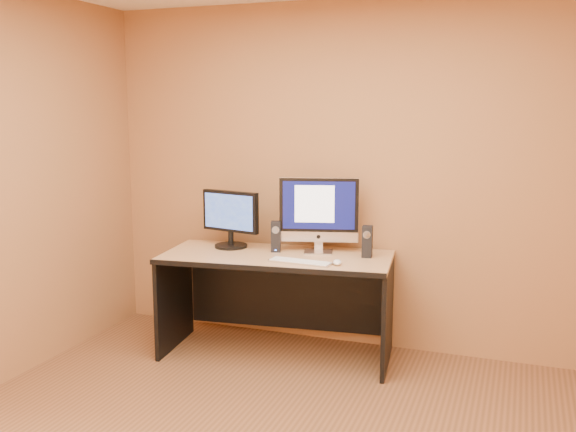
{
  "coord_description": "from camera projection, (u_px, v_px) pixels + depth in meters",
  "views": [
    {
      "loc": [
        1.18,
        -2.68,
        1.82
      ],
      "look_at": [
        -0.35,
        1.44,
        1.07
      ],
      "focal_mm": 40.0,
      "sensor_mm": 36.0,
      "label": 1
    }
  ],
  "objects": [
    {
      "name": "walls",
      "position": [
        250.0,
        221.0,
        2.96
      ],
      "size": [
        4.0,
        4.0,
        2.6
      ],
      "primitive_type": null,
      "color": "#93643B",
      "rests_on": "ground"
    },
    {
      "name": "desk",
      "position": [
        277.0,
        305.0,
        4.7
      ],
      "size": [
        1.72,
        0.91,
        0.76
      ],
      "primitive_type": null,
      "rotation": [
        0.0,
        0.0,
        0.12
      ],
      "color": "tan",
      "rests_on": "ground"
    },
    {
      "name": "imac",
      "position": [
        319.0,
        215.0,
        4.67
      ],
      "size": [
        0.62,
        0.36,
        0.57
      ],
      "primitive_type": null,
      "rotation": [
        0.0,
        0.0,
        0.26
      ],
      "color": "#B3B3B7",
      "rests_on": "desk"
    },
    {
      "name": "second_monitor",
      "position": [
        231.0,
        219.0,
        4.85
      ],
      "size": [
        0.53,
        0.34,
        0.43
      ],
      "primitive_type": null,
      "rotation": [
        0.0,
        0.0,
        -0.19
      ],
      "color": "black",
      "rests_on": "desk"
    },
    {
      "name": "speaker_left",
      "position": [
        276.0,
        236.0,
        4.73
      ],
      "size": [
        0.09,
        0.09,
        0.23
      ],
      "primitive_type": null,
      "rotation": [
        0.0,
        0.0,
        0.32
      ],
      "color": "black",
      "rests_on": "desk"
    },
    {
      "name": "speaker_right",
      "position": [
        367.0,
        242.0,
        4.55
      ],
      "size": [
        0.08,
        0.08,
        0.23
      ],
      "primitive_type": null,
      "rotation": [
        0.0,
        0.0,
        0.12
      ],
      "color": "black",
      "rests_on": "desk"
    },
    {
      "name": "keyboard",
      "position": [
        300.0,
        262.0,
        4.39
      ],
      "size": [
        0.45,
        0.15,
        0.02
      ],
      "primitive_type": "cube",
      "rotation": [
        0.0,
        0.0,
        -0.08
      ],
      "color": "silver",
      "rests_on": "desk"
    },
    {
      "name": "mouse",
      "position": [
        337.0,
        262.0,
        4.35
      ],
      "size": [
        0.09,
        0.12,
        0.04
      ],
      "primitive_type": "ellipsoid",
      "rotation": [
        0.0,
        0.0,
        0.28
      ],
      "color": "white",
      "rests_on": "desk"
    },
    {
      "name": "cable_a",
      "position": [
        321.0,
        250.0,
        4.78
      ],
      "size": [
        0.1,
        0.21,
        0.01
      ],
      "primitive_type": "cylinder",
      "rotation": [
        1.57,
        0.0,
        0.42
      ],
      "color": "black",
      "rests_on": "desk"
    },
    {
      "name": "cable_b",
      "position": [
        315.0,
        248.0,
        4.85
      ],
      "size": [
        0.07,
        0.18,
        0.01
      ],
      "primitive_type": "cylinder",
      "rotation": [
        1.57,
        0.0,
        -0.33
      ],
      "color": "black",
      "rests_on": "desk"
    }
  ]
}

